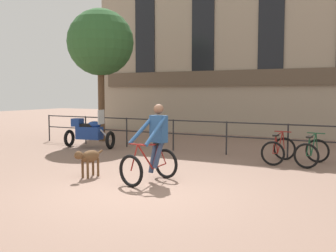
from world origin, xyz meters
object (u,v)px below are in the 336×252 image
parked_motorcycle (89,132)px  parked_bicycle_near_lamp (279,150)px  cyclist_with_bike (153,147)px  dog (88,157)px  parked_bicycle_mid_left (312,152)px

parked_motorcycle → parked_bicycle_near_lamp: bearing=-98.3°
parked_bicycle_near_lamp → cyclist_with_bike: bearing=66.9°
cyclist_with_bike → parked_motorcycle: (-4.63, 3.46, -0.20)m
parked_motorcycle → parked_bicycle_near_lamp: 6.56m
dog → parked_motorcycle: bearing=132.6°
parked_motorcycle → parked_bicycle_mid_left: parked_motorcycle is taller
parked_bicycle_mid_left → parked_motorcycle: bearing=8.6°
parked_bicycle_mid_left → parked_bicycle_near_lamp: bearing=7.4°
dog → parked_motorcycle: (-3.10, 3.80, 0.09)m
dog → cyclist_with_bike: bearing=16.1°
cyclist_with_bike → parked_motorcycle: bearing=155.8°
dog → parked_bicycle_near_lamp: parked_bicycle_near_lamp is taller
cyclist_with_bike → dog: (-1.53, -0.35, -0.30)m
dog → parked_motorcycle: size_ratio=0.51×
cyclist_with_bike → parked_bicycle_near_lamp: bearing=74.6°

